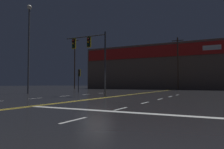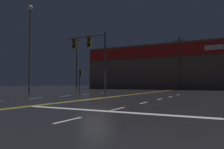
% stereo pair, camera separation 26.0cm
% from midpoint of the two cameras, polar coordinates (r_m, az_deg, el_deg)
% --- Properties ---
extents(ground_plane, '(200.00, 200.00, 0.00)m').
position_cam_midpoint_polar(ground_plane, '(17.19, -4.60, -6.32)').
color(ground_plane, black).
extents(road_markings, '(13.61, 60.00, 0.01)m').
position_cam_midpoint_polar(road_markings, '(15.80, -4.25, -6.65)').
color(road_markings, gold).
rests_on(road_markings, ground).
extents(traffic_signal_median, '(4.34, 0.36, 5.81)m').
position_cam_midpoint_polar(traffic_signal_median, '(20.37, -6.46, 6.78)').
color(traffic_signal_median, '#38383D').
rests_on(traffic_signal_median, ground).
extents(traffic_signal_corner_northwest, '(0.42, 0.36, 3.21)m').
position_cam_midpoint_polar(traffic_signal_corner_northwest, '(31.22, -8.87, -0.24)').
color(traffic_signal_corner_northwest, '#38383D').
rests_on(traffic_signal_corner_northwest, ground).
extents(streetlight_near_right, '(0.56, 0.56, 10.65)m').
position_cam_midpoint_polar(streetlight_near_right, '(28.26, -21.14, 8.98)').
color(streetlight_near_right, '#59595E').
rests_on(streetlight_near_right, ground).
extents(building_backdrop, '(41.09, 10.23, 9.65)m').
position_cam_midpoint_polar(building_backdrop, '(50.68, 16.63, 1.81)').
color(building_backdrop, brown).
rests_on(building_backdrop, ground).
extents(utility_pole_row, '(47.95, 0.26, 12.18)m').
position_cam_midpoint_polar(utility_pole_row, '(43.74, 15.01, 3.82)').
color(utility_pole_row, '#4C3828').
rests_on(utility_pole_row, ground).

